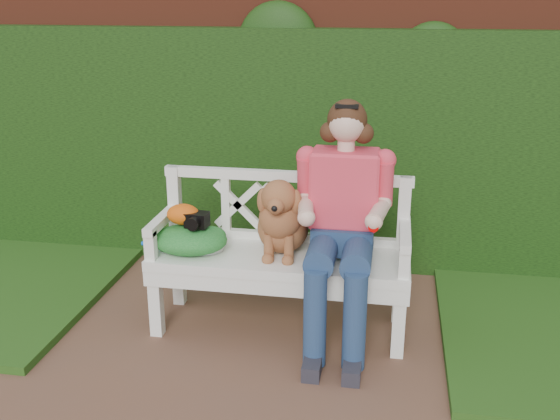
# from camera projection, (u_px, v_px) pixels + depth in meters

# --- Properties ---
(ground) EXTENTS (60.00, 60.00, 0.00)m
(ground) POSITION_uv_depth(u_px,v_px,m) (231.00, 386.00, 3.38)
(ground) COLOR brown
(brick_wall) EXTENTS (10.00, 0.30, 2.20)m
(brick_wall) POSITION_uv_depth(u_px,v_px,m) (290.00, 111.00, 4.80)
(brick_wall) COLOR maroon
(brick_wall) RESTS_ON ground
(ivy_hedge) EXTENTS (10.00, 0.18, 1.70)m
(ivy_hedge) POSITION_uv_depth(u_px,v_px,m) (285.00, 151.00, 4.67)
(ivy_hedge) COLOR #235013
(ivy_hedge) RESTS_ON ground
(garden_bench) EXTENTS (1.59, 0.63, 0.48)m
(garden_bench) POSITION_uv_depth(u_px,v_px,m) (280.00, 291.00, 3.90)
(garden_bench) COLOR white
(garden_bench) RESTS_ON ground
(seated_woman) EXTENTS (0.83, 0.93, 1.35)m
(seated_woman) POSITION_uv_depth(u_px,v_px,m) (343.00, 227.00, 3.68)
(seated_woman) COLOR #E9316A
(seated_woman) RESTS_ON ground
(dog) EXTENTS (0.33, 0.44, 0.48)m
(dog) POSITION_uv_depth(u_px,v_px,m) (282.00, 214.00, 3.75)
(dog) COLOR #AE8845
(dog) RESTS_ON garden_bench
(tennis_racket) EXTENTS (0.56, 0.30, 0.03)m
(tennis_racket) POSITION_uv_depth(u_px,v_px,m) (197.00, 247.00, 3.89)
(tennis_racket) COLOR white
(tennis_racket) RESTS_ON garden_bench
(green_bag) EXTENTS (0.50, 0.41, 0.15)m
(green_bag) POSITION_uv_depth(u_px,v_px,m) (189.00, 239.00, 3.84)
(green_bag) COLOR #256E33
(green_bag) RESTS_ON garden_bench
(camera_item) EXTENTS (0.14, 0.11, 0.09)m
(camera_item) POSITION_uv_depth(u_px,v_px,m) (197.00, 220.00, 3.80)
(camera_item) COLOR black
(camera_item) RESTS_ON green_bag
(baseball_glove) EXTENTS (0.23, 0.20, 0.12)m
(baseball_glove) POSITION_uv_depth(u_px,v_px,m) (183.00, 214.00, 3.83)
(baseball_glove) COLOR #CC500D
(baseball_glove) RESTS_ON green_bag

